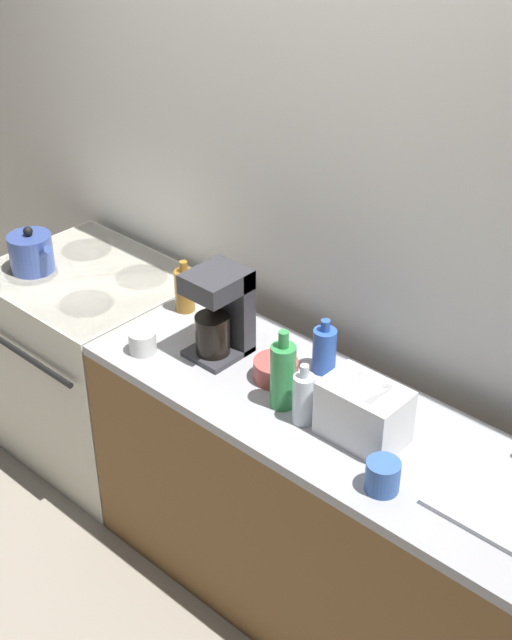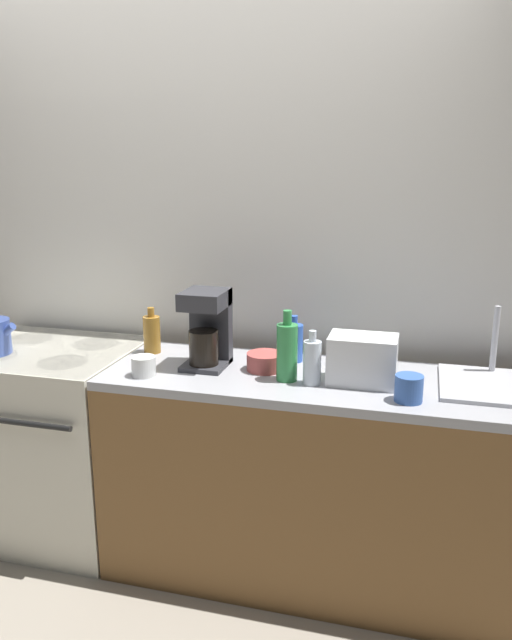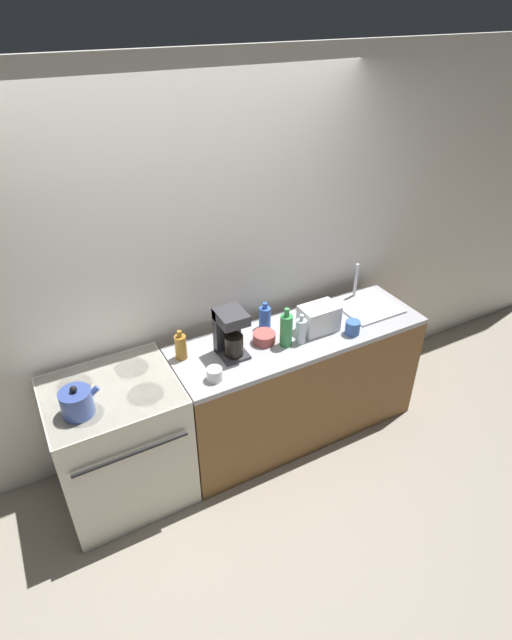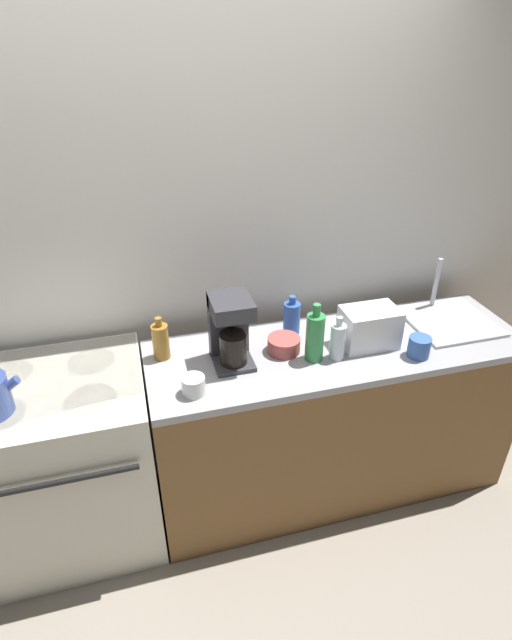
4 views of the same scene
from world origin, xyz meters
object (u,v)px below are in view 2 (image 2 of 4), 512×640
object	(u,v)px
toaster	(362,360)
coffee_maker	(207,326)
bottle_amber	(152,334)
bottle_blue	(294,342)
stove	(53,437)
bottle_clear	(312,362)
cup_white	(144,366)
bowl	(265,362)
cup_blue	(409,388)
bottle_green	(287,351)

from	to	relation	value
toaster	coffee_maker	world-z (taller)	coffee_maker
bottle_amber	bottle_blue	distance (m)	0.63
bottle_blue	stove	bearing A→B (deg)	-173.28
bottle_blue	bottle_clear	distance (m)	0.29
cup_white	bowl	distance (m)	0.49
stove	toaster	distance (m)	1.52
stove	toaster	size ratio (longest dim) A/B	3.45
bottle_blue	bottle_clear	bearing A→B (deg)	-64.12
coffee_maker	cup_blue	world-z (taller)	coffee_maker
bottle_green	bottle_clear	size ratio (longest dim) A/B	1.32
toaster	bottle_clear	size ratio (longest dim) A/B	1.21
coffee_maker	bottle_amber	size ratio (longest dim) A/B	1.57
coffee_maker	bottle_clear	world-z (taller)	coffee_maker
toaster	coffee_maker	size ratio (longest dim) A/B	0.80
stove	bottle_blue	distance (m)	1.24
bottle_amber	bottle_green	world-z (taller)	bottle_green
bottle_green	bowl	size ratio (longest dim) A/B	1.85
bottle_amber	bowl	xyz separation A→B (m)	(0.54, -0.10, -0.05)
toaster	bottle_amber	bearing A→B (deg)	170.78
cup_white	bowl	bearing A→B (deg)	23.29
cup_blue	bowl	xyz separation A→B (m)	(-0.58, 0.20, -0.01)
bottle_amber	bottle_clear	size ratio (longest dim) A/B	0.97
bottle_green	cup_blue	xyz separation A→B (m)	(0.46, -0.10, -0.07)
stove	cup_blue	distance (m)	1.69
toaster	bowl	xyz separation A→B (m)	(-0.40, 0.05, -0.06)
cup_white	bottle_amber	bearing A→B (deg)	107.98
cup_blue	bowl	world-z (taller)	cup_blue
bottle_amber	cup_white	xyz separation A→B (m)	(0.10, -0.29, -0.05)
cup_blue	bottle_amber	bearing A→B (deg)	165.02
toaster	cup_white	world-z (taller)	toaster
bottle_blue	cup_blue	bearing A→B (deg)	-35.16
toaster	bowl	world-z (taller)	toaster
stove	bottle_amber	xyz separation A→B (m)	(0.49, 0.09, 0.52)
cup_white	bowl	xyz separation A→B (m)	(0.45, 0.19, -0.00)
bottle_green	cup_blue	distance (m)	0.48
stove	cup_blue	size ratio (longest dim) A/B	8.87
bottle_green	bottle_amber	bearing A→B (deg)	163.43
bottle_clear	cup_blue	world-z (taller)	bottle_clear
bottle_green	coffee_maker	bearing A→B (deg)	165.67
toaster	coffee_maker	distance (m)	0.65
bottle_clear	cup_white	distance (m)	0.67
bottle_clear	cup_blue	size ratio (longest dim) A/B	2.12
bowl	bottle_blue	bearing A→B (deg)	59.29
bottle_green	cup_white	xyz separation A→B (m)	(-0.56, -0.10, -0.08)
bottle_green	toaster	bearing A→B (deg)	8.41
bottle_blue	bowl	size ratio (longest dim) A/B	1.32
bottle_green	cup_white	size ratio (longest dim) A/B	2.90
bottle_amber	bottle_green	bearing A→B (deg)	-16.57
bottle_clear	bowl	distance (m)	0.25
stove	bottle_blue	world-z (taller)	bottle_blue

